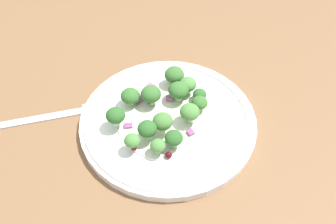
% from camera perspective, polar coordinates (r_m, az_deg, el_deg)
% --- Properties ---
extents(ground_plane, '(1.80, 1.80, 0.02)m').
position_cam_1_polar(ground_plane, '(0.55, -3.26, -3.32)').
color(ground_plane, brown).
extents(plate, '(0.25, 0.25, 0.02)m').
position_cam_1_polar(plate, '(0.54, 0.00, -1.29)').
color(plate, white).
rests_on(plate, ground_plane).
extents(dressing_pool, '(0.15, 0.15, 0.00)m').
position_cam_1_polar(dressing_pool, '(0.54, 0.00, -0.99)').
color(dressing_pool, white).
rests_on(dressing_pool, plate).
extents(broccoli_floret_0, '(0.03, 0.03, 0.03)m').
position_cam_1_polar(broccoli_floret_0, '(0.51, -0.80, -1.46)').
color(broccoli_floret_0, '#ADD18E').
rests_on(broccoli_floret_0, plate).
extents(broccoli_floret_1, '(0.03, 0.03, 0.03)m').
position_cam_1_polar(broccoli_floret_1, '(0.56, 2.67, 4.33)').
color(broccoli_floret_1, '#ADD18E').
rests_on(broccoli_floret_1, plate).
extents(broccoli_floret_2, '(0.02, 0.02, 0.02)m').
position_cam_1_polar(broccoli_floret_2, '(0.49, -5.39, -4.34)').
color(broccoli_floret_2, '#9EC684').
rests_on(broccoli_floret_2, plate).
extents(broccoli_floret_3, '(0.02, 0.02, 0.02)m').
position_cam_1_polar(broccoli_floret_3, '(0.50, 1.14, -3.75)').
color(broccoli_floret_3, '#8EB77A').
rests_on(broccoli_floret_3, plate).
extents(broccoli_floret_4, '(0.03, 0.03, 0.03)m').
position_cam_1_polar(broccoli_floret_4, '(0.52, 3.27, -0.04)').
color(broccoli_floret_4, '#ADD18E').
rests_on(broccoli_floret_4, plate).
extents(broccoli_floret_5, '(0.02, 0.02, 0.02)m').
position_cam_1_polar(broccoli_floret_5, '(0.49, -1.53, -5.10)').
color(broccoli_floret_5, '#9EC684').
rests_on(broccoli_floret_5, plate).
extents(broccoli_floret_6, '(0.02, 0.02, 0.02)m').
position_cam_1_polar(broccoli_floret_6, '(0.54, 4.75, 1.36)').
color(broccoli_floret_6, '#9EC684').
rests_on(broccoli_floret_6, plate).
extents(broccoli_floret_7, '(0.03, 0.03, 0.03)m').
position_cam_1_polar(broccoli_floret_7, '(0.52, -7.88, -0.56)').
color(broccoli_floret_7, '#9EC684').
rests_on(broccoli_floret_7, plate).
extents(broccoli_floret_8, '(0.02, 0.02, 0.02)m').
position_cam_1_polar(broccoli_floret_8, '(0.56, 4.76, 2.61)').
color(broccoli_floret_8, '#ADD18E').
rests_on(broccoli_floret_8, plate).
extents(broccoli_floret_9, '(0.03, 0.03, 0.03)m').
position_cam_1_polar(broccoli_floret_9, '(0.54, -2.58, 2.64)').
color(broccoli_floret_9, '#8EB77A').
rests_on(broccoli_floret_9, plate).
extents(broccoli_floret_10, '(0.03, 0.03, 0.03)m').
position_cam_1_polar(broccoli_floret_10, '(0.50, -3.13, -2.58)').
color(broccoli_floret_10, '#9EC684').
rests_on(broccoli_floret_10, plate).
extents(broccoli_floret_11, '(0.03, 0.03, 0.03)m').
position_cam_1_polar(broccoli_floret_11, '(0.55, -5.67, 2.34)').
color(broccoli_floret_11, '#ADD18E').
rests_on(broccoli_floret_11, plate).
extents(broccoli_floret_12, '(0.03, 0.03, 0.03)m').
position_cam_1_polar(broccoli_floret_12, '(0.57, 0.95, 5.53)').
color(broccoli_floret_12, '#8EB77A').
rests_on(broccoli_floret_12, plate).
extents(broccoli_floret_13, '(0.03, 0.03, 0.03)m').
position_cam_1_polar(broccoli_floret_13, '(0.55, 1.42, 3.32)').
color(broccoli_floret_13, '#ADD18E').
rests_on(broccoli_floret_13, plate).
extents(cranberry_0, '(0.01, 0.01, 0.01)m').
position_cam_1_polar(cranberry_0, '(0.50, -1.34, -5.46)').
color(cranberry_0, maroon).
rests_on(cranberry_0, plate).
extents(cranberry_1, '(0.01, 0.01, 0.01)m').
position_cam_1_polar(cranberry_1, '(0.56, -1.85, 2.38)').
color(cranberry_1, maroon).
rests_on(cranberry_1, plate).
extents(cranberry_2, '(0.01, 0.01, 0.01)m').
position_cam_1_polar(cranberry_2, '(0.50, -5.14, -5.36)').
color(cranberry_2, maroon).
rests_on(cranberry_2, plate).
extents(cranberry_3, '(0.01, 0.01, 0.01)m').
position_cam_1_polar(cranberry_3, '(0.49, 0.09, -6.44)').
color(cranberry_3, '#4C0A14').
rests_on(cranberry_3, plate).
extents(cranberry_4, '(0.01, 0.01, 0.01)m').
position_cam_1_polar(cranberry_4, '(0.55, -2.78, 1.57)').
color(cranberry_4, maroon).
rests_on(cranberry_4, plate).
extents(onion_bit_0, '(0.01, 0.01, 0.00)m').
position_cam_1_polar(onion_bit_0, '(0.52, 3.40, -3.02)').
color(onion_bit_0, '#934C84').
rests_on(onion_bit_0, plate).
extents(onion_bit_1, '(0.01, 0.01, 0.00)m').
position_cam_1_polar(onion_bit_1, '(0.56, 0.20, 2.16)').
color(onion_bit_1, '#A35B93').
rests_on(onion_bit_1, plate).
extents(onion_bit_2, '(0.01, 0.01, 0.01)m').
position_cam_1_polar(onion_bit_2, '(0.56, -4.45, 2.04)').
color(onion_bit_2, '#A35B93').
rests_on(onion_bit_2, plate).
extents(onion_bit_3, '(0.01, 0.01, 0.01)m').
position_cam_1_polar(onion_bit_3, '(0.58, -2.62, 3.79)').
color(onion_bit_3, '#A35B93').
rests_on(onion_bit_3, plate).
extents(onion_bit_4, '(0.01, 0.01, 0.00)m').
position_cam_1_polar(onion_bit_4, '(0.53, -5.98, -2.10)').
color(onion_bit_4, '#934C84').
rests_on(onion_bit_4, plate).
extents(fork, '(0.17, 0.11, 0.01)m').
position_cam_1_polar(fork, '(0.58, -17.03, -0.56)').
color(fork, silver).
rests_on(fork, ground_plane).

